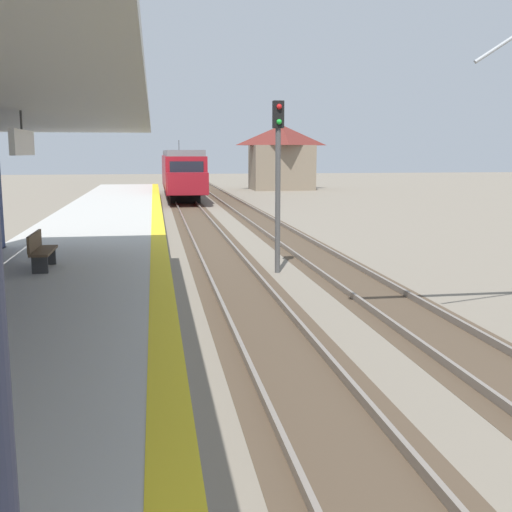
# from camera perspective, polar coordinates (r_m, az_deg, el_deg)

# --- Properties ---
(station_platform) EXTENTS (5.00, 80.00, 0.91)m
(station_platform) POSITION_cam_1_polar(r_m,az_deg,el_deg) (17.51, -16.09, -1.61)
(station_platform) COLOR #B7B5AD
(station_platform) RESTS_ON ground
(track_pair_nearest_platform) EXTENTS (2.34, 120.00, 0.16)m
(track_pair_nearest_platform) POSITION_cam_1_polar(r_m,az_deg,el_deg) (21.51, -3.06, -0.35)
(track_pair_nearest_platform) COLOR #4C3D2D
(track_pair_nearest_platform) RESTS_ON ground
(track_pair_middle) EXTENTS (2.34, 120.00, 0.16)m
(track_pair_middle) POSITION_cam_1_polar(r_m,az_deg,el_deg) (22.12, 5.73, -0.11)
(track_pair_middle) COLOR #4C3D2D
(track_pair_middle) RESTS_ON ground
(approaching_train) EXTENTS (2.93, 19.60, 4.76)m
(approaching_train) POSITION_cam_1_polar(r_m,az_deg,el_deg) (52.56, -6.80, 7.68)
(approaching_train) COLOR maroon
(approaching_train) RESTS_ON ground
(rail_signal_post) EXTENTS (0.32, 0.34, 5.20)m
(rail_signal_post) POSITION_cam_1_polar(r_m,az_deg,el_deg) (19.13, 2.01, 7.92)
(rail_signal_post) COLOR #4C4C4C
(rail_signal_post) RESTS_ON ground
(platform_bench) EXTENTS (0.45, 1.60, 0.88)m
(platform_bench) POSITION_cam_1_polar(r_m,az_deg,el_deg) (15.95, -19.00, 0.56)
(platform_bench) COLOR brown
(platform_bench) RESTS_ON station_platform
(distant_trackside_house) EXTENTS (6.60, 5.28, 6.40)m
(distant_trackside_house) POSITION_cam_1_polar(r_m,az_deg,el_deg) (63.60, 2.33, 9.07)
(distant_trackside_house) COLOR #7F705B
(distant_trackside_house) RESTS_ON ground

